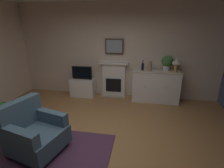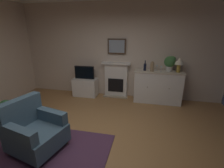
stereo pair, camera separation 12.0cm
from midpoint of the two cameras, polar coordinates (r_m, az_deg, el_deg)
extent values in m
cube|color=#9E7042|center=(3.24, -6.05, -21.37)|extent=(6.19, 5.21, 0.10)
cube|color=beige|center=(5.03, 2.72, 11.42)|extent=(6.19, 0.06, 2.83)
cube|color=#4C2D47|center=(3.24, -22.62, -21.63)|extent=(2.29, 1.51, 0.02)
cube|color=white|center=(5.10, 2.16, 1.33)|extent=(0.70, 0.18, 1.05)
cube|color=tan|center=(5.18, 1.90, -4.39)|extent=(0.77, 0.20, 0.03)
cube|color=black|center=(5.05, 1.95, -0.45)|extent=(0.48, 0.02, 0.42)
cube|color=white|center=(4.94, 2.17, 7.34)|extent=(0.87, 0.27, 0.05)
cube|color=#473323|center=(4.94, 2.39, 13.11)|extent=(0.55, 0.03, 0.45)
cube|color=#8C99A8|center=(4.92, 2.36, 13.10)|extent=(0.47, 0.01, 0.37)
cube|color=white|center=(4.89, 16.43, -1.11)|extent=(1.32, 0.45, 0.90)
cube|color=beige|center=(4.77, 16.93, 4.16)|extent=(1.35, 0.48, 0.03)
sphere|color=brown|center=(4.64, 13.09, -1.10)|extent=(0.02, 0.02, 0.02)
sphere|color=brown|center=(4.69, 20.20, -1.57)|extent=(0.02, 0.02, 0.02)
cylinder|color=#B79338|center=(4.81, 23.05, 5.14)|extent=(0.10, 0.10, 0.22)
cone|color=#EFE5C6|center=(4.77, 23.35, 7.47)|extent=(0.26, 0.26, 0.18)
cylinder|color=black|center=(4.72, 12.25, 5.83)|extent=(0.08, 0.08, 0.20)
cylinder|color=black|center=(4.69, 12.37, 7.56)|extent=(0.03, 0.03, 0.09)
cylinder|color=silver|center=(4.79, 16.13, 4.53)|extent=(0.06, 0.06, 0.00)
cylinder|color=silver|center=(4.78, 16.18, 5.08)|extent=(0.01, 0.01, 0.09)
cone|color=silver|center=(4.77, 16.27, 6.02)|extent=(0.07, 0.07, 0.07)
cylinder|color=silver|center=(4.72, 17.52, 4.18)|extent=(0.06, 0.06, 0.00)
cylinder|color=silver|center=(4.71, 17.58, 4.74)|extent=(0.01, 0.01, 0.09)
cone|color=silver|center=(4.69, 17.67, 5.69)|extent=(0.07, 0.07, 0.07)
cylinder|color=#9E7F5B|center=(4.68, 14.69, 5.79)|extent=(0.11, 0.11, 0.24)
sphere|color=#9E7F5B|center=(4.65, 14.81, 7.24)|extent=(0.08, 0.08, 0.08)
cube|color=white|center=(5.27, -8.69, -1.04)|extent=(0.75, 0.42, 0.57)
cube|color=black|center=(5.12, -9.02, 4.03)|extent=(0.62, 0.06, 0.40)
cube|color=black|center=(5.09, -9.16, 3.94)|extent=(0.57, 0.01, 0.35)
cylinder|color=#936B4C|center=(4.78, -32.36, -8.74)|extent=(0.18, 0.18, 0.14)
sphere|color=#387A42|center=(4.70, -32.77, -6.56)|extent=(0.30, 0.30, 0.30)
sphere|color=#387A42|center=(4.62, -32.65, -6.01)|extent=(0.18, 0.18, 0.18)
cylinder|color=beige|center=(4.83, 20.12, 5.04)|extent=(0.18, 0.18, 0.14)
sphere|color=#3D753D|center=(4.79, 20.38, 7.37)|extent=(0.30, 0.30, 0.30)
sphere|color=#3D753D|center=(4.76, 21.23, 8.07)|extent=(0.18, 0.18, 0.18)
cube|color=#3F596B|center=(3.18, -23.64, -16.83)|extent=(0.95, 0.92, 0.32)
cube|color=#3F596B|center=(3.22, -28.51, -8.72)|extent=(0.33, 0.78, 0.50)
cube|color=#3F596B|center=(2.89, -29.20, -15.18)|extent=(0.73, 0.30, 0.22)
cube|color=#3F596B|center=(3.23, -19.99, -10.28)|extent=(0.73, 0.30, 0.22)
cylinder|color=#473323|center=(2.94, -23.30, -25.29)|extent=(0.05, 0.05, 0.10)
cylinder|color=#473323|center=(3.28, -14.57, -19.20)|extent=(0.05, 0.05, 0.10)
cylinder|color=#473323|center=(3.40, -31.48, -20.07)|extent=(0.05, 0.05, 0.10)
cylinder|color=#473323|center=(3.69, -23.05, -15.49)|extent=(0.05, 0.05, 0.10)
camera|label=1|loc=(0.06, -88.93, 0.35)|focal=25.93mm
camera|label=2|loc=(0.06, 91.07, -0.35)|focal=25.93mm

